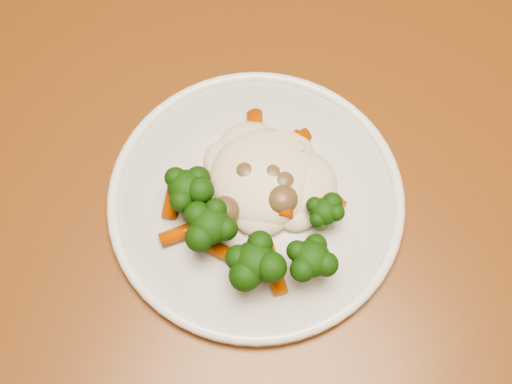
% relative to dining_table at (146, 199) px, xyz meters
% --- Properties ---
extents(dining_table, '(1.53, 1.28, 0.75)m').
position_rel_dining_table_xyz_m(dining_table, '(0.00, 0.00, 0.00)').
color(dining_table, brown).
rests_on(dining_table, ground).
extents(plate, '(0.25, 0.25, 0.01)m').
position_rel_dining_table_xyz_m(plate, '(0.12, 0.02, 0.09)').
color(plate, white).
rests_on(plate, dining_table).
extents(meal, '(0.17, 0.16, 0.05)m').
position_rel_dining_table_xyz_m(meal, '(0.13, 0.00, 0.12)').
color(meal, '#F7E5C5').
rests_on(meal, plate).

